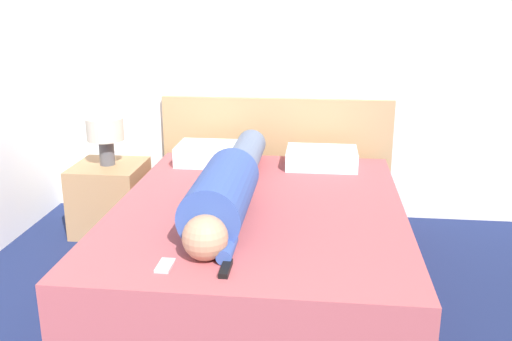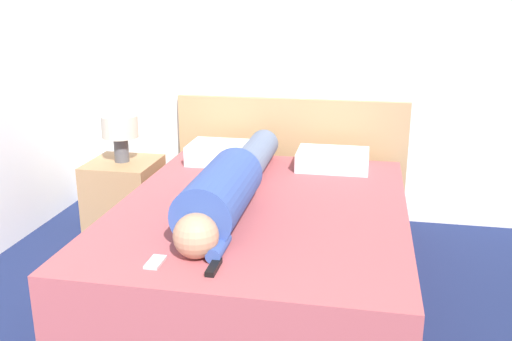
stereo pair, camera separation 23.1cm
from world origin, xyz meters
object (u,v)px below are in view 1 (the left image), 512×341
object	(u,v)px
nightstand	(110,197)
person_lying	(229,185)
bed	(259,246)
pillow_near_headboard	(214,154)
tv_remote	(226,268)
pillow_second	(322,158)
cell_phone	(165,265)
table_lamp	(105,133)

from	to	relation	value
nightstand	person_lying	world-z (taller)	person_lying
bed	pillow_near_headboard	xyz separation A→B (m)	(-0.41, 0.80, 0.33)
pillow_near_headboard	tv_remote	distance (m)	1.67
pillow_second	tv_remote	bearing A→B (deg)	-103.86
nightstand	person_lying	size ratio (longest dim) A/B	0.27
person_lying	bed	bearing A→B (deg)	18.24
pillow_near_headboard	cell_phone	bearing A→B (deg)	-87.03
bed	pillow_second	bearing A→B (deg)	66.50
pillow_second	pillow_near_headboard	bearing A→B (deg)	180.00
bed	pillow_second	xyz separation A→B (m)	(0.35, 0.80, 0.32)
nightstand	person_lying	xyz separation A→B (m)	(1.00, -0.78, 0.40)
bed	table_lamp	xyz separation A→B (m)	(-1.16, 0.73, 0.47)
nightstand	table_lamp	distance (m)	0.48
bed	pillow_second	distance (m)	0.93
table_lamp	tv_remote	xyz separation A→B (m)	(1.11, -1.56, -0.20)
pillow_second	tv_remote	xyz separation A→B (m)	(-0.40, -1.63, -0.05)
tv_remote	nightstand	bearing A→B (deg)	125.46
pillow_second	tv_remote	world-z (taller)	pillow_second
bed	table_lamp	world-z (taller)	table_lamp
pillow_near_headboard	tv_remote	xyz separation A→B (m)	(0.35, -1.63, -0.06)
pillow_near_headboard	pillow_second	bearing A→B (deg)	-0.00
table_lamp	pillow_second	distance (m)	1.52
pillow_second	table_lamp	bearing A→B (deg)	-177.29
person_lying	tv_remote	xyz separation A→B (m)	(0.11, -0.78, -0.12)
tv_remote	pillow_second	bearing A→B (deg)	76.14
table_lamp	cell_phone	xyz separation A→B (m)	(0.84, -1.55, -0.21)
bed	person_lying	bearing A→B (deg)	-161.76
nightstand	tv_remote	distance (m)	1.93
nightstand	pillow_near_headboard	xyz separation A→B (m)	(0.76, 0.07, 0.33)
tv_remote	cell_phone	bearing A→B (deg)	177.80
table_lamp	person_lying	size ratio (longest dim) A/B	0.19
cell_phone	nightstand	bearing A→B (deg)	118.47
table_lamp	bed	bearing A→B (deg)	-32.05
bed	pillow_second	size ratio (longest dim) A/B	4.32
nightstand	tv_remote	size ratio (longest dim) A/B	3.32
person_lying	tv_remote	size ratio (longest dim) A/B	12.13
nightstand	pillow_second	world-z (taller)	pillow_second
person_lying	pillow_near_headboard	bearing A→B (deg)	106.08
pillow_near_headboard	cell_phone	world-z (taller)	pillow_near_headboard
person_lying	tv_remote	world-z (taller)	person_lying
nightstand	cell_phone	size ratio (longest dim) A/B	3.83
table_lamp	person_lying	world-z (taller)	table_lamp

